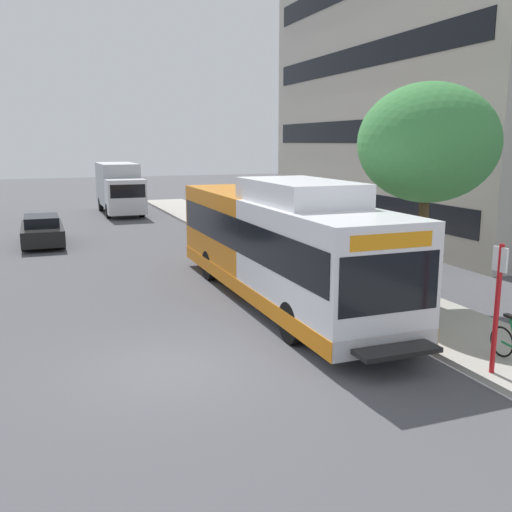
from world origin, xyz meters
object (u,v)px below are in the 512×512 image
Objects in this scene: parked_car_far_lane at (42,230)px; transit_bus at (278,244)px; box_truck_background at (119,187)px; bus_stop_sign_pole at (497,299)px; street_tree_near_stop at (428,144)px.

transit_bus is at bearing -63.16° from parked_car_far_lane.
parked_car_far_lane is 11.75m from box_truck_background.
transit_bus is 7.05m from bus_stop_sign_pole.
street_tree_near_stop reaches higher than transit_bus.
bus_stop_sign_pole reaches higher than parked_car_far_lane.
transit_bus is 14.14m from parked_car_far_lane.
transit_bus reaches higher than bus_stop_sign_pole.
parked_car_far_lane is (-6.37, 12.58, -1.04)m from transit_bus.
transit_bus is 23.21m from box_truck_background.
box_truck_background is at bearing 64.83° from parked_car_far_lane.
street_tree_near_stop is at bearing -78.72° from box_truck_background.
box_truck_background is at bearing 93.44° from transit_bus.
bus_stop_sign_pole is at bearing -111.15° from street_tree_near_stop.
parked_car_far_lane is (-8.08, 19.42, -0.99)m from bus_stop_sign_pole.
street_tree_near_stop reaches higher than parked_car_far_lane.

